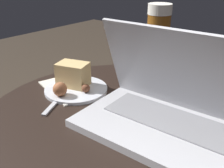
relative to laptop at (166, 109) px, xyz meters
name	(u,v)px	position (x,y,z in m)	size (l,w,h in m)	color
table	(124,164)	(-0.10, -0.02, -0.20)	(0.72, 0.72, 0.57)	#515156
napkin	(71,88)	(-0.32, 0.00, -0.05)	(0.21, 0.17, 0.00)	silver
laptop	(166,109)	(0.00, 0.00, 0.00)	(0.38, 0.24, 0.23)	silver
beer_glass	(157,45)	(-0.15, 0.20, 0.07)	(0.07, 0.07, 0.24)	brown
snack_plate	(74,82)	(-0.31, 0.00, -0.02)	(0.18, 0.18, 0.08)	silver
fork	(62,95)	(-0.30, -0.05, -0.04)	(0.10, 0.18, 0.00)	silver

